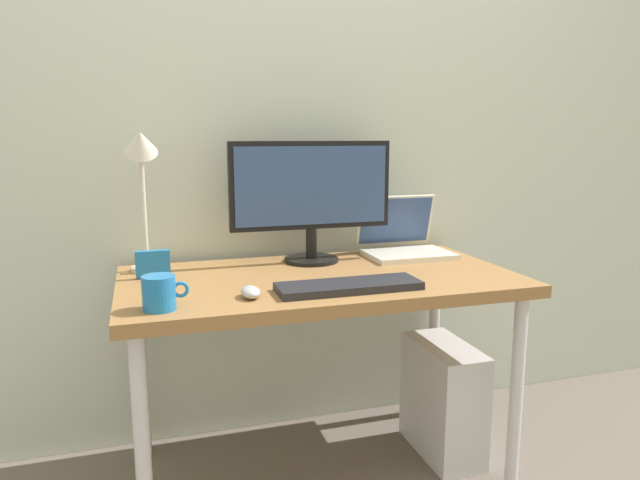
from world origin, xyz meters
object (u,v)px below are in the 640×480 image
object	(u,v)px
desk_lamp	(142,166)
mouse	(251,292)
laptop	(403,240)
photo_frame	(153,264)
computer_tower	(443,399)
monitor	(311,193)
coffee_mug	(160,293)
desk	(320,294)
keyboard	(349,286)

from	to	relation	value
desk_lamp	mouse	bearing A→B (deg)	-55.77
laptop	photo_frame	world-z (taller)	laptop
laptop	computer_tower	size ratio (longest dim) A/B	0.76
photo_frame	computer_tower	size ratio (longest dim) A/B	0.26
monitor	desk_lamp	bearing A→B (deg)	179.90
desk_lamp	photo_frame	size ratio (longest dim) A/B	4.58
laptop	coffee_mug	world-z (taller)	laptop
monitor	photo_frame	xyz separation A→B (m)	(-0.57, -0.09, -0.21)
laptop	desk	bearing A→B (deg)	-150.82
monitor	mouse	bearing A→B (deg)	-126.51
laptop	mouse	world-z (taller)	laptop
photo_frame	desk	bearing A→B (deg)	-13.16
laptop	mouse	size ratio (longest dim) A/B	3.56
laptop	coffee_mug	distance (m)	1.05
desk_lamp	photo_frame	bearing A→B (deg)	-78.27
computer_tower	desk_lamp	bearing A→B (deg)	167.16
monitor	keyboard	size ratio (longest dim) A/B	1.36
mouse	monitor	bearing A→B (deg)	53.49
coffee_mug	photo_frame	distance (m)	0.37
desk	keyboard	size ratio (longest dim) A/B	2.96
desk_lamp	coffee_mug	bearing A→B (deg)	-86.67
keyboard	desk	bearing A→B (deg)	97.94
keyboard	photo_frame	world-z (taller)	photo_frame
mouse	computer_tower	xyz separation A→B (m)	(0.74, 0.18, -0.52)
keyboard	computer_tower	bearing A→B (deg)	22.42
desk	mouse	world-z (taller)	mouse
laptop	computer_tower	xyz separation A→B (m)	(0.06, -0.25, -0.56)
keyboard	mouse	distance (m)	0.30
coffee_mug	mouse	bearing A→B (deg)	9.26
desk_lamp	keyboard	size ratio (longest dim) A/B	1.15
photo_frame	computer_tower	world-z (taller)	photo_frame
laptop	keyboard	distance (m)	0.58
desk_lamp	photo_frame	distance (m)	0.33
desk	desk_lamp	bearing A→B (deg)	158.94
monitor	laptop	bearing A→B (deg)	2.78
monitor	laptop	size ratio (longest dim) A/B	1.87
desk	photo_frame	world-z (taller)	photo_frame
keyboard	photo_frame	xyz separation A→B (m)	(-0.56, 0.33, 0.04)
desk	coffee_mug	distance (m)	0.59
photo_frame	computer_tower	bearing A→B (deg)	-8.24
monitor	keyboard	world-z (taller)	monitor
keyboard	laptop	bearing A→B (deg)	48.53
desk	mouse	distance (m)	0.35
mouse	photo_frame	distance (m)	0.42
monitor	computer_tower	size ratio (longest dim) A/B	1.43
monitor	laptop	world-z (taller)	monitor
photo_frame	computer_tower	distance (m)	1.15
mouse	coffee_mug	distance (m)	0.26
desk	coffee_mug	bearing A→B (deg)	-155.40
desk_lamp	coffee_mug	size ratio (longest dim) A/B	4.04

